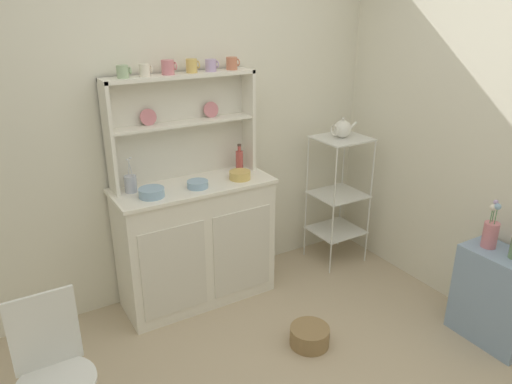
{
  "coord_description": "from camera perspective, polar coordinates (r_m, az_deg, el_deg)",
  "views": [
    {
      "loc": [
        -1.22,
        -1.5,
        2.07
      ],
      "look_at": [
        0.35,
        1.12,
        0.86
      ],
      "focal_mm": 33.82,
      "sensor_mm": 36.0,
      "label": 1
    }
  ],
  "objects": [
    {
      "name": "floor_basket",
      "position": [
        3.25,
        6.36,
        -16.58
      ],
      "size": [
        0.26,
        0.26,
        0.13
      ],
      "primitive_type": "cylinder",
      "color": "#93754C",
      "rests_on": "ground"
    },
    {
      "name": "wall_back",
      "position": [
        3.45,
        -9.46,
        7.62
      ],
      "size": [
        3.84,
        0.05,
        2.5
      ],
      "primitive_type": "cube",
      "color": "silver",
      "rests_on": "ground"
    },
    {
      "name": "hutch_cabinet",
      "position": [
        3.5,
        -7.05,
        -5.82
      ],
      "size": [
        1.11,
        0.45,
        0.9
      ],
      "color": "white",
      "rests_on": "ground"
    },
    {
      "name": "porcelain_teapot",
      "position": [
        3.84,
        10.19,
        7.36
      ],
      "size": [
        0.23,
        0.14,
        0.16
      ],
      "color": "white",
      "rests_on": "bakers_rack"
    },
    {
      "name": "hutch_shelf_unit",
      "position": [
        3.35,
        -8.9,
        8.57
      ],
      "size": [
        1.03,
        0.18,
        0.73
      ],
      "color": "silver",
      "rests_on": "hutch_cabinet"
    },
    {
      "name": "flower_vase",
      "position": [
        3.36,
        26.01,
        -4.28
      ],
      "size": [
        0.09,
        0.09,
        0.31
      ],
      "color": "#D17A84",
      "rests_on": "side_shelf_blue"
    },
    {
      "name": "bowl_cream_small",
      "position": [
        3.38,
        -1.92,
        2.01
      ],
      "size": [
        0.15,
        0.15,
        0.06
      ],
      "primitive_type": "cylinder",
      "color": "#DBB760",
      "rests_on": "hutch_cabinet"
    },
    {
      "name": "bowl_floral_medium",
      "position": [
        3.25,
        -6.89,
        0.92
      ],
      "size": [
        0.14,
        0.14,
        0.05
      ],
      "primitive_type": "cylinder",
      "color": "#8EB2D1",
      "rests_on": "hutch_cabinet"
    },
    {
      "name": "cup_gold_3",
      "position": [
        3.28,
        -7.6,
        14.59
      ],
      "size": [
        0.09,
        0.07,
        0.09
      ],
      "color": "#DBB760",
      "rests_on": "hutch_shelf_unit"
    },
    {
      "name": "cup_cream_1",
      "position": [
        3.17,
        -13.0,
        13.87
      ],
      "size": [
        0.08,
        0.07,
        0.08
      ],
      "color": "silver",
      "rests_on": "hutch_shelf_unit"
    },
    {
      "name": "cup_lilac_4",
      "position": [
        3.34,
        -5.34,
        14.71
      ],
      "size": [
        0.09,
        0.07,
        0.08
      ],
      "color": "#B79ECC",
      "rests_on": "hutch_shelf_unit"
    },
    {
      "name": "cup_terracotta_5",
      "position": [
        3.41,
        -2.86,
        14.96
      ],
      "size": [
        0.09,
        0.08,
        0.08
      ],
      "color": "#C67556",
      "rests_on": "hutch_shelf_unit"
    },
    {
      "name": "wire_chair",
      "position": [
        2.53,
        -23.03,
        -18.26
      ],
      "size": [
        0.36,
        0.36,
        0.85
      ],
      "rotation": [
        0.0,
        0.0,
        0.38
      ],
      "color": "white",
      "rests_on": "ground"
    },
    {
      "name": "jam_bottle",
      "position": [
        3.54,
        -1.97,
        3.8
      ],
      "size": [
        0.05,
        0.05,
        0.2
      ],
      "color": "#B74C47",
      "rests_on": "hutch_cabinet"
    },
    {
      "name": "side_shelf_blue",
      "position": [
        3.5,
        26.53,
        -11.09
      ],
      "size": [
        0.28,
        0.48,
        0.62
      ],
      "primitive_type": "cube",
      "color": "#849EBC",
      "rests_on": "ground"
    },
    {
      "name": "bowl_mixing_large",
      "position": [
        3.14,
        -12.25,
        -0.07
      ],
      "size": [
        0.16,
        0.16,
        0.06
      ],
      "primitive_type": "cylinder",
      "color": "#8EB2D1",
      "rests_on": "hutch_cabinet"
    },
    {
      "name": "bakers_rack",
      "position": [
        3.99,
        9.74,
        0.55
      ],
      "size": [
        0.4,
        0.37,
        1.07
      ],
      "color": "silver",
      "rests_on": "ground"
    },
    {
      "name": "utensil_jar",
      "position": [
        3.24,
        -14.6,
        0.98
      ],
      "size": [
        0.08,
        0.08,
        0.24
      ],
      "color": "#B2B7C6",
      "rests_on": "hutch_cabinet"
    },
    {
      "name": "cup_sage_0",
      "position": [
        3.13,
        -15.46,
        13.56
      ],
      "size": [
        0.09,
        0.07,
        0.08
      ],
      "color": "#9EB78E",
      "rests_on": "hutch_shelf_unit"
    },
    {
      "name": "cup_rose_2",
      "position": [
        3.22,
        -10.37,
        14.31
      ],
      "size": [
        0.1,
        0.08,
        0.09
      ],
      "color": "#D17A84",
      "rests_on": "hutch_shelf_unit"
    }
  ]
}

